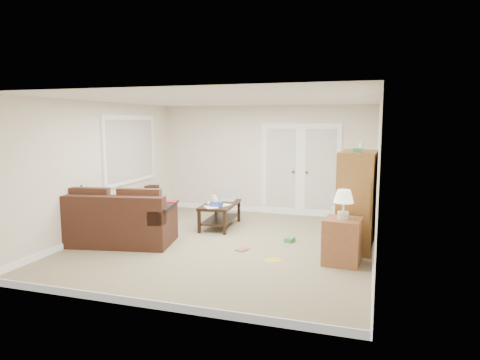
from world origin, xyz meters
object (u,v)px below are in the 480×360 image
(sectional_sofa, at_px, (118,215))
(coffee_table, at_px, (220,214))
(tv_armoire, at_px, (357,200))
(side_cabinet, at_px, (342,237))

(sectional_sofa, distance_m, coffee_table, 2.01)
(coffee_table, distance_m, tv_armoire, 2.84)
(sectional_sofa, height_order, coffee_table, sectional_sofa)
(sectional_sofa, xyz_separation_m, side_cabinet, (4.25, -0.55, 0.05))
(sectional_sofa, height_order, side_cabinet, side_cabinet)
(sectional_sofa, xyz_separation_m, tv_armoire, (4.42, 0.33, 0.48))
(sectional_sofa, relative_size, coffee_table, 2.48)
(sectional_sofa, distance_m, side_cabinet, 4.29)
(coffee_table, height_order, side_cabinet, side_cabinet)
(coffee_table, relative_size, tv_armoire, 0.70)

